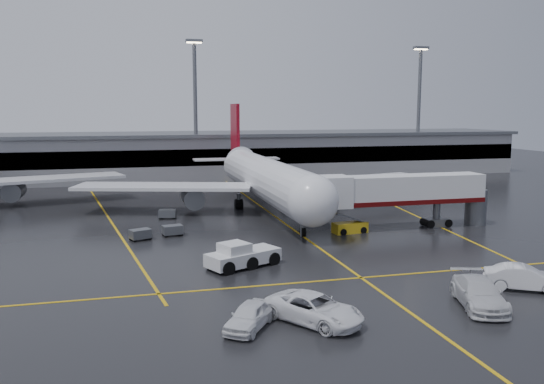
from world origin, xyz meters
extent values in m
plane|color=black|center=(0.00, 0.00, 0.00)|extent=(220.00, 220.00, 0.00)
cube|color=gold|center=(0.00, 0.00, 0.01)|extent=(0.25, 90.00, 0.02)
cube|color=gold|center=(0.00, -22.00, 0.01)|extent=(60.00, 0.25, 0.02)
cube|color=gold|center=(-20.00, 10.00, 0.01)|extent=(9.99, 69.35, 0.02)
cube|color=gold|center=(18.00, 10.00, 0.01)|extent=(7.57, 69.64, 0.02)
cube|color=gray|center=(0.00, 48.00, 4.00)|extent=(120.00, 18.00, 8.00)
cube|color=black|center=(0.00, 39.20, 4.50)|extent=(120.00, 0.40, 3.00)
cube|color=#595B60|center=(0.00, 48.00, 8.30)|extent=(122.00, 19.00, 0.60)
cylinder|color=#595B60|center=(-5.00, 42.00, 12.50)|extent=(0.70, 0.70, 25.00)
cube|color=#595B60|center=(-5.00, 42.00, 25.20)|extent=(3.00, 1.20, 0.50)
cube|color=#FFE5B2|center=(-5.00, 42.00, 24.90)|extent=(2.60, 0.90, 0.20)
cylinder|color=#595B60|center=(40.00, 42.00, 12.50)|extent=(0.70, 0.70, 25.00)
cube|color=#595B60|center=(40.00, 42.00, 25.20)|extent=(3.00, 1.20, 0.50)
cube|color=#FFE5B2|center=(40.00, 42.00, 24.90)|extent=(2.60, 0.90, 0.20)
cylinder|color=silver|center=(0.00, 8.00, 4.20)|extent=(5.20, 36.00, 5.20)
sphere|color=silver|center=(0.00, -10.00, 4.20)|extent=(5.20, 5.20, 5.20)
cone|color=silver|center=(0.00, 29.00, 4.80)|extent=(4.94, 8.00, 4.94)
cube|color=maroon|center=(0.00, 30.00, 9.70)|extent=(0.50, 5.50, 8.50)
cube|color=silver|center=(0.00, 29.00, 5.00)|extent=(14.00, 3.00, 0.25)
cube|color=silver|center=(-13.00, 10.00, 3.40)|extent=(22.80, 11.83, 0.40)
cube|color=silver|center=(13.00, 10.00, 3.40)|extent=(22.80, 11.83, 0.40)
cylinder|color=#595B60|center=(-9.50, 9.00, 2.00)|extent=(2.60, 4.50, 2.60)
cylinder|color=#595B60|center=(9.50, 9.00, 2.00)|extent=(2.60, 4.50, 2.60)
cylinder|color=#595B60|center=(0.00, -7.00, 1.00)|extent=(0.56, 0.56, 2.00)
cylinder|color=#595B60|center=(-3.20, 11.00, 1.00)|extent=(0.56, 0.56, 2.00)
cylinder|color=#595B60|center=(3.20, 11.00, 1.00)|extent=(0.56, 0.56, 2.00)
cylinder|color=black|center=(0.00, -7.00, 0.45)|extent=(0.40, 1.10, 1.10)
cylinder|color=black|center=(-3.20, 11.00, 0.55)|extent=(1.00, 1.40, 1.40)
cylinder|color=black|center=(3.20, 11.00, 0.55)|extent=(1.00, 1.40, 1.40)
cube|color=silver|center=(-29.00, 22.00, 3.40)|extent=(22.80, 11.83, 0.40)
cylinder|color=#595B60|center=(-32.50, 21.00, 2.00)|extent=(2.60, 4.50, 2.60)
cube|color=silver|center=(12.00, -6.00, 4.40)|extent=(18.00, 3.20, 3.00)
cube|color=#470606|center=(12.00, -6.00, 3.10)|extent=(18.00, 3.30, 0.50)
cube|color=silver|center=(3.80, -6.00, 4.40)|extent=(3.00, 3.40, 3.30)
cylinder|color=#595B60|center=(16.00, -6.00, 1.50)|extent=(0.80, 0.80, 3.00)
cube|color=#595B60|center=(16.00, -6.00, 0.45)|extent=(2.60, 1.60, 0.90)
cylinder|color=#595B60|center=(21.00, -6.00, 2.00)|extent=(2.40, 2.40, 4.00)
cylinder|color=black|center=(14.90, -6.00, 0.45)|extent=(0.90, 1.80, 0.90)
cylinder|color=black|center=(17.10, -6.00, 0.45)|extent=(0.90, 1.80, 0.90)
cube|color=silver|center=(-8.26, -16.60, 0.81)|extent=(6.74, 4.88, 1.07)
cube|color=silver|center=(-9.07, -16.97, 1.70)|extent=(2.84, 2.84, 0.89)
cube|color=black|center=(-9.07, -16.97, 1.70)|extent=(2.56, 2.56, 0.81)
cylinder|color=black|center=(-10.38, -17.56, 0.49)|extent=(2.17, 2.92, 1.16)
cylinder|color=black|center=(-8.26, -16.60, 0.49)|extent=(2.17, 2.92, 1.16)
cylinder|color=black|center=(-6.14, -15.63, 0.49)|extent=(2.17, 2.92, 1.16)
cube|color=gold|center=(5.37, -6.63, 0.56)|extent=(3.86, 2.04, 1.12)
cube|color=#595B60|center=(5.37, -6.63, 1.63)|extent=(3.64, 1.41, 1.28)
cylinder|color=black|center=(4.16, -6.80, 0.31)|extent=(0.95, 1.82, 0.72)
cylinder|color=black|center=(6.58, -6.45, 0.31)|extent=(0.95, 1.82, 0.72)
imported|color=white|center=(-6.55, -29.89, 0.89)|extent=(6.04, 6.92, 1.77)
imported|color=silver|center=(4.95, -29.94, 0.93)|extent=(4.41, 6.87, 1.85)
imported|color=silver|center=(10.26, -27.66, 0.90)|extent=(5.68, 4.39, 1.80)
imported|color=white|center=(-10.60, -29.80, 0.78)|extent=(4.14, 4.83, 1.57)
cube|color=#595B60|center=(-13.05, -3.40, 0.65)|extent=(2.20, 1.64, 0.90)
cylinder|color=black|center=(-13.75, -4.03, 0.18)|extent=(0.40, 0.20, 0.40)
cylinder|color=black|center=(-12.17, -3.75, 0.18)|extent=(0.40, 0.20, 0.40)
cylinder|color=black|center=(-13.93, -3.05, 0.18)|extent=(0.40, 0.20, 0.40)
cylinder|color=black|center=(-12.35, -2.76, 0.18)|extent=(0.40, 0.20, 0.40)
cube|color=#595B60|center=(-16.32, -4.55, 0.65)|extent=(2.34, 1.94, 0.90)
cylinder|color=black|center=(-16.88, -5.30, 0.18)|extent=(0.40, 0.20, 0.40)
cylinder|color=black|center=(-15.39, -4.72, 0.18)|extent=(0.40, 0.20, 0.40)
cylinder|color=black|center=(-17.25, -4.37, 0.18)|extent=(0.40, 0.20, 0.40)
cylinder|color=black|center=(-15.76, -3.79, 0.18)|extent=(0.40, 0.20, 0.40)
cube|color=#595B60|center=(-12.88, 6.20, 0.65)|extent=(2.20, 1.63, 0.90)
cylinder|color=black|center=(-13.76, 5.85, 0.18)|extent=(0.40, 0.20, 0.40)
cylinder|color=black|center=(-12.18, 5.57, 0.18)|extent=(0.40, 0.20, 0.40)
cylinder|color=black|center=(-13.58, 6.83, 0.18)|extent=(0.40, 0.20, 0.40)
cylinder|color=black|center=(-12.01, 6.55, 0.18)|extent=(0.40, 0.20, 0.40)
camera|label=1|loc=(-17.32, -61.12, 12.96)|focal=37.02mm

